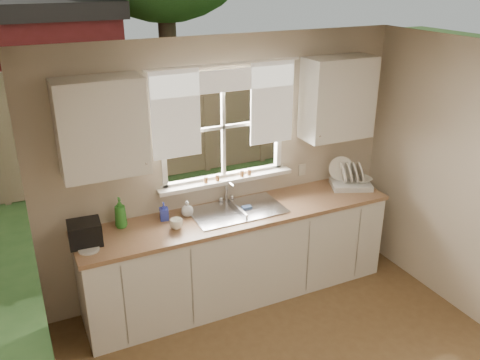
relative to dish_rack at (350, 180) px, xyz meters
name	(u,v)px	position (x,y,z in m)	size (l,w,h in m)	color
room_walls	(357,277)	(-1.31, -1.79, 0.25)	(3.62, 4.02, 2.50)	beige
ceiling	(370,75)	(-1.31, -1.72, 1.51)	(3.60, 4.00, 0.02)	silver
window	(224,144)	(-1.31, 0.28, 0.50)	(1.38, 0.16, 1.06)	white
curtains	(226,99)	(-1.31, 0.23, 0.95)	(1.50, 0.03, 0.81)	white
base_cabinets	(239,256)	(-1.31, -0.04, -0.55)	(3.00, 0.62, 0.87)	silver
countertop	(239,214)	(-1.31, -0.04, -0.10)	(3.04, 0.65, 0.04)	#956D4A
upper_cabinet_left	(102,127)	(-2.46, 0.11, 0.86)	(0.70, 0.33, 0.80)	silver
upper_cabinet_right	(338,98)	(-0.16, 0.11, 0.86)	(0.70, 0.33, 0.80)	silver
wall_outlet	(302,170)	(-0.43, 0.27, 0.09)	(0.08, 0.01, 0.12)	beige
sill_jars	(229,176)	(-1.29, 0.22, 0.19)	(0.50, 0.04, 0.06)	brown
sink	(237,218)	(-1.31, -0.01, -0.15)	(0.88, 0.52, 0.40)	#B7B7BC
dish_rack	(350,180)	(0.00, 0.00, 0.00)	(0.49, 0.44, 0.30)	silver
bowl	(362,180)	(0.11, -0.05, 0.00)	(0.19, 0.19, 0.05)	beige
soap_bottle_a	(120,213)	(-2.37, 0.14, 0.06)	(0.11, 0.11, 0.28)	#30832B
soap_bottle_b	(164,211)	(-1.99, 0.11, 0.01)	(0.08, 0.08, 0.17)	#2F3BB1
soap_bottle_c	(187,209)	(-1.77, 0.10, 0.00)	(0.12, 0.12, 0.15)	beige
saucer	(89,250)	(-2.71, -0.15, -0.07)	(0.17, 0.17, 0.01)	beige
cup	(176,224)	(-1.95, -0.10, -0.03)	(0.12, 0.12, 0.09)	silver
black_appliance	(85,233)	(-2.71, -0.02, 0.02)	(0.27, 0.23, 0.20)	black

